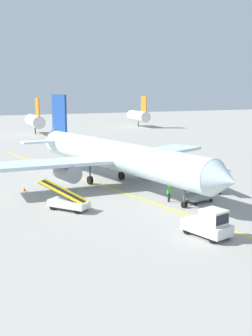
{
  "coord_description": "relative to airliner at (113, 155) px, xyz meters",
  "views": [
    {
      "loc": [
        -19.65,
        -31.55,
        10.84
      ],
      "look_at": [
        -1.84,
        8.98,
        2.5
      ],
      "focal_mm": 44.95,
      "sensor_mm": 36.0,
      "label": 1
    }
  ],
  "objects": [
    {
      "name": "ground_crew_marshaller",
      "position": [
        2.08,
        -9.43,
        -2.51
      ],
      "size": [
        0.36,
        0.24,
        1.7
      ],
      "color": "#26262D",
      "rests_on": "ground"
    },
    {
      "name": "ground_plane",
      "position": [
        1.94,
        -12.52,
        -3.42
      ],
      "size": [
        300.0,
        300.0,
        0.0
      ],
      "primitive_type": "plane",
      "color": "#9E9B93"
    },
    {
      "name": "baggage_cart_loaded",
      "position": [
        4.68,
        -10.74,
        -2.95
      ],
      "size": [
        3.84,
        2.16,
        0.94
      ],
      "color": "#A5A5A8",
      "rests_on": "ground"
    },
    {
      "name": "pushback_tug",
      "position": [
        -0.08,
        -19.26,
        -2.42
      ],
      "size": [
        2.75,
        3.96,
        2.2
      ],
      "color": "silver",
      "rests_on": "ground"
    },
    {
      "name": "belt_loader_forward_hold",
      "position": [
        8.58,
        -7.43,
        -2.64
      ],
      "size": [
        3.58,
        4.96,
        2.59
      ],
      "color": "silver",
      "rests_on": "ground"
    },
    {
      "name": "belt_loader_aft_hold",
      "position": [
        -7.72,
        -8.12,
        -2.64
      ],
      "size": [
        4.1,
        4.68,
        2.59
      ],
      "color": "silver",
      "rests_on": "ground"
    },
    {
      "name": "safety_cone_nose_right",
      "position": [
        -10.03,
        0.69,
        -3.2
      ],
      "size": [
        0.36,
        0.36,
        0.44
      ],
      "primitive_type": "cone",
      "color": "orange",
      "rests_on": "ground"
    },
    {
      "name": "distant_aircraft_mid_left",
      "position": [
        34.89,
        66.52,
        -0.2
      ],
      "size": [
        3.0,
        10.1,
        8.8
      ],
      "color": "silver",
      "rests_on": "ground"
    },
    {
      "name": "airliner",
      "position": [
        0.0,
        0.0,
        0.0
      ],
      "size": [
        28.05,
        35.14,
        10.1
      ],
      "color": "silver",
      "rests_on": "ground"
    },
    {
      "name": "distant_aircraft_far_left",
      "position": [
        3.27,
        58.75,
        -0.2
      ],
      "size": [
        3.0,
        10.1,
        8.8
      ],
      "color": "silver",
      "rests_on": "ground"
    },
    {
      "name": "safety_cone_nose_left",
      "position": [
        5.74,
        -3.49,
        -3.2
      ],
      "size": [
        0.36,
        0.36,
        0.44
      ],
      "primitive_type": "cone",
      "color": "orange",
      "rests_on": "ground"
    },
    {
      "name": "baggage_tug_near_wing",
      "position": [
        10.46,
        1.04,
        -2.49
      ],
      "size": [
        2.69,
        2.01,
        2.1
      ],
      "color": "silver",
      "rests_on": "ground"
    },
    {
      "name": "taxi_line_yellow",
      "position": [
        0.11,
        -7.52,
        -3.41
      ],
      "size": [
        16.02,
        78.5,
        0.01
      ],
      "primitive_type": "cube",
      "rotation": [
        0.0,
        0.0,
        0.2
      ],
      "color": "yellow",
      "rests_on": "ground"
    }
  ]
}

